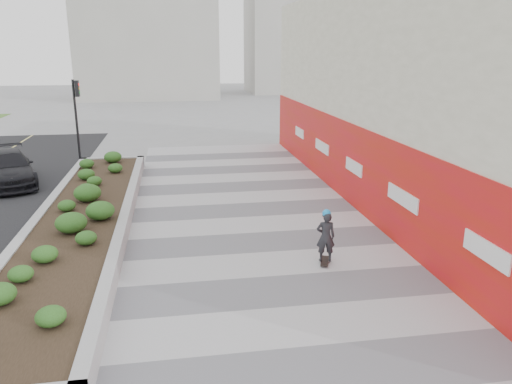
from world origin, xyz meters
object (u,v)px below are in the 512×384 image
planter (82,217)px  skateboarder (326,236)px  traffic_signal_near (77,109)px  car_dark (7,168)px

planter → skateboarder: bearing=-28.9°
traffic_signal_near → skateboarder: bearing=-58.9°
traffic_signal_near → car_dark: size_ratio=0.85×
traffic_signal_near → skateboarder: size_ratio=2.72×
planter → skateboarder: size_ratio=11.67×
traffic_signal_near → skateboarder: traffic_signal_near is taller
skateboarder → car_dark: 15.07m
car_dark → planter: bearing=-77.9°
traffic_signal_near → car_dark: 5.11m
traffic_signal_near → car_dark: (-2.36, -4.04, -2.05)m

